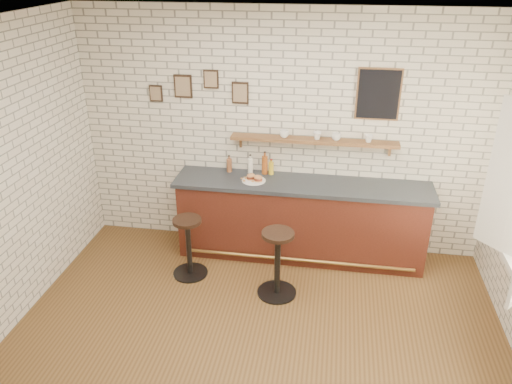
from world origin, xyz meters
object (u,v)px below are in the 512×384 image
shelf_cup_b (317,136)px  condiment_bottle_yellow (271,168)px  bitters_bottle_brown (229,165)px  shelf_cup_d (369,139)px  shelf_cup_c (336,137)px  bar_counter (301,220)px  bitters_bottle_amber (265,165)px  bar_stool_right (277,261)px  bitters_bottle_white (250,165)px  bar_stool_left (189,245)px  sandwich_plate (254,180)px  ciabatta_sandwich (255,177)px  shelf_cup_a (284,134)px

shelf_cup_b → condiment_bottle_yellow: bearing=120.1°
bitters_bottle_brown → shelf_cup_b: 1.16m
shelf_cup_d → shelf_cup_c: bearing=168.4°
bar_counter → shelf_cup_d: size_ratio=33.30×
bitters_bottle_amber → bar_stool_right: 1.30m
bitters_bottle_white → bar_stool_right: size_ratio=0.30×
condiment_bottle_yellow → bar_stool_right: condiment_bottle_yellow is taller
shelf_cup_d → condiment_bottle_yellow: bearing=168.7°
shelf_cup_b → shelf_cup_c: bearing=-60.4°
shelf_cup_c → bar_counter: bearing=120.1°
bitters_bottle_white → bar_stool_right: bitters_bottle_white is taller
bitters_bottle_amber → bar_stool_left: bitters_bottle_amber is taller
bitters_bottle_amber → shelf_cup_b: 0.75m
sandwich_plate → bar_stool_left: sandwich_plate is taller
sandwich_plate → shelf_cup_d: 1.44m
ciabatta_sandwich → bar_stool_right: ciabatta_sandwich is taller
sandwich_plate → bar_stool_right: 1.08m
shelf_cup_b → ciabatta_sandwich: bearing=138.2°
ciabatta_sandwich → bitters_bottle_brown: 0.43m
bar_counter → bar_stool_right: size_ratio=3.88×
bar_counter → shelf_cup_d: (0.74, 0.20, 1.04)m
condiment_bottle_yellow → bitters_bottle_brown: bearing=180.0°
sandwich_plate → ciabatta_sandwich: ciabatta_sandwich is taller
bitters_bottle_amber → condiment_bottle_yellow: size_ratio=1.47×
bitters_bottle_amber → shelf_cup_a: 0.47m
shelf_cup_a → bitters_bottle_brown: bearing=154.3°
bitters_bottle_brown → shelf_cup_a: size_ratio=1.94×
sandwich_plate → bitters_bottle_brown: bitters_bottle_brown is taller
bar_stool_right → shelf_cup_d: 1.79m
bitters_bottle_amber → shelf_cup_d: shelf_cup_d is taller
ciabatta_sandwich → shelf_cup_b: 0.90m
bar_counter → shelf_cup_b: size_ratio=31.30×
bitters_bottle_amber → bar_stool_left: size_ratio=0.39×
condiment_bottle_yellow → bar_stool_left: (-0.86, -0.84, -0.69)m
bar_stool_left → shelf_cup_d: bearing=22.9°
ciabatta_sandwich → bitters_bottle_amber: 0.26m
bar_counter → bitters_bottle_amber: bearing=158.0°
bitters_bottle_white → shelf_cup_c: size_ratio=2.22×
bitters_bottle_white → condiment_bottle_yellow: bearing=0.0°
bitters_bottle_white → shelf_cup_d: shelf_cup_d is taller
bar_counter → ciabatta_sandwich: size_ratio=13.40×
condiment_bottle_yellow → sandwich_plate: bearing=-127.1°
bar_stool_left → shelf_cup_c: bearing=27.5°
shelf_cup_a → shelf_cup_d: shelf_cup_a is taller
bar_stool_right → bar_stool_left: bearing=169.0°
bar_stool_left → shelf_cup_a: size_ratio=6.71×
bitters_bottle_brown → shelf_cup_b: size_ratio=2.19×
bar_counter → shelf_cup_c: size_ratio=28.33×
ciabatta_sandwich → bar_stool_left: 1.12m
bar_stool_left → bar_stool_right: bar_stool_right is taller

